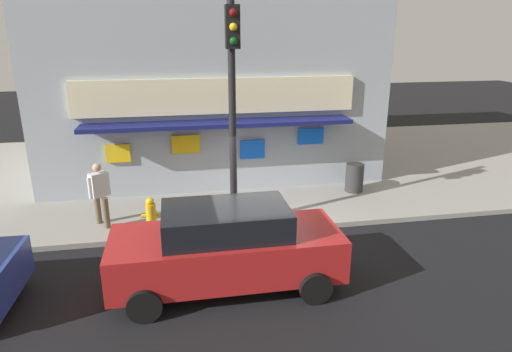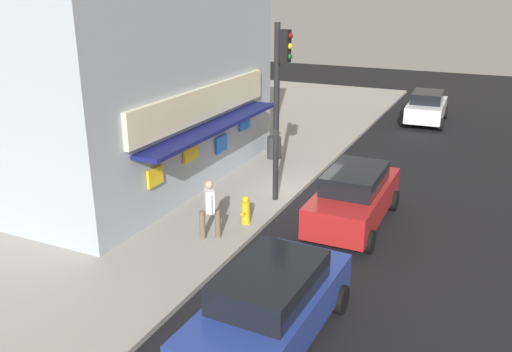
% 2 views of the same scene
% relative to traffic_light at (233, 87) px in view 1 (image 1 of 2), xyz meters
% --- Properties ---
extents(ground_plane, '(62.17, 62.17, 0.00)m').
position_rel_traffic_light_xyz_m(ground_plane, '(0.68, -0.37, -3.71)').
color(ground_plane, black).
extents(sidewalk, '(41.45, 11.10, 0.14)m').
position_rel_traffic_light_xyz_m(sidewalk, '(0.68, 5.18, -3.64)').
color(sidewalk, gray).
rests_on(sidewalk, ground_plane).
extents(corner_building, '(10.98, 8.03, 7.67)m').
position_rel_traffic_light_xyz_m(corner_building, '(-0.10, 6.21, 0.26)').
color(corner_building, '#9EA8B2').
rests_on(corner_building, sidewalk).
extents(traffic_light, '(0.32, 0.58, 5.60)m').
position_rel_traffic_light_xyz_m(traffic_light, '(0.00, 0.00, 0.00)').
color(traffic_light, black).
rests_on(traffic_light, sidewalk).
extents(fire_hydrant, '(0.50, 0.26, 0.86)m').
position_rel_traffic_light_xyz_m(fire_hydrant, '(-2.12, 0.14, -3.15)').
color(fire_hydrant, gold).
rests_on(fire_hydrant, sidewalk).
extents(trash_can, '(0.56, 0.56, 0.89)m').
position_rel_traffic_light_xyz_m(trash_can, '(4.07, 1.88, -3.12)').
color(trash_can, '#2D2D2D').
rests_on(trash_can, sidewalk).
extents(pedestrian, '(0.54, 0.57, 1.69)m').
position_rel_traffic_light_xyz_m(pedestrian, '(-3.38, 0.62, -2.64)').
color(pedestrian, brown).
rests_on(pedestrian, sidewalk).
extents(parked_car_red, '(4.56, 2.00, 1.74)m').
position_rel_traffic_light_xyz_m(parked_car_red, '(-0.53, -2.65, -2.82)').
color(parked_car_red, '#AD1E1E').
rests_on(parked_car_red, ground_plane).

